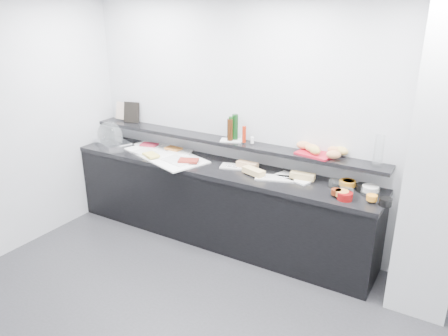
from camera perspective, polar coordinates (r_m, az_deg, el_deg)
The scene contains 54 objects.
back_wall at distance 4.61m, azimuth 8.37°, elevation 5.13°, with size 5.00×0.02×2.70m, color silver.
column at distance 3.96m, azimuth 26.63°, elevation 0.52°, with size 0.50×0.50×2.70m, color silver.
buffet_cabinet at distance 4.98m, azimuth -1.00°, elevation -4.80°, with size 3.60×0.60×0.85m, color black.
counter_top at distance 4.81m, azimuth -1.03°, elevation 0.05°, with size 3.62×0.62×0.05m, color black.
wall_shelf at distance 4.87m, azimuth 0.04°, elevation 3.48°, with size 3.60×0.25×0.04m, color black.
cloche_base at distance 5.70m, azimuth -14.34°, elevation 3.21°, with size 0.46×0.31×0.04m, color silver.
cloche_dome at distance 5.66m, azimuth -14.65°, elevation 4.18°, with size 0.41×0.27×0.34m, color white.
linen_runner at distance 5.15m, azimuth -7.65°, elevation 1.67°, with size 1.08×0.51×0.01m, color white.
platter_meat_a at distance 5.51m, azimuth -9.85°, elevation 2.99°, with size 0.31×0.21×0.01m, color white.
food_meat_a at distance 5.46m, azimuth -9.74°, elevation 3.03°, with size 0.20×0.13×0.02m, color maroon.
platter_salmon at distance 5.21m, azimuth -5.80°, elevation 2.13°, with size 0.28×0.19×0.01m, color white.
food_salmon at distance 5.27m, azimuth -6.61°, elevation 2.55°, with size 0.19×0.12×0.02m, color #C56E28.
platter_cheese at distance 5.23m, azimuth -10.21°, elevation 2.00°, with size 0.29×0.19×0.01m, color white.
food_cheese at distance 5.08m, azimuth -9.50°, elevation 1.69°, with size 0.20×0.13×0.02m, color #EBD25B.
platter_meat_b at distance 4.91m, azimuth -6.07°, elevation 0.97°, with size 0.34×0.23×0.01m, color white.
food_meat_b at distance 4.85m, azimuth -4.67°, elevation 0.98°, with size 0.22×0.14×0.02m, color maroon.
sandwich_plate_left at distance 4.74m, azimuth 1.99°, elevation 0.14°, with size 0.40×0.17×0.01m, color silver.
sandwich_food_left at distance 4.70m, azimuth 3.07°, elevation 0.44°, with size 0.23×0.09×0.06m, color #DFA975.
tongs_left at distance 4.71m, azimuth 1.19°, elevation 0.16°, with size 0.01×0.01×0.16m, color silver.
sandwich_plate_mid at distance 4.46m, azimuth 6.63°, elevation -1.31°, with size 0.39×0.17×0.01m, color silver.
sandwich_food_mid at distance 4.52m, azimuth 3.87°, elevation -0.44°, with size 0.25×0.10×0.06m, color #D9B671.
tongs_mid at distance 4.47m, azimuth 4.57°, elevation -1.05°, with size 0.01×0.01×0.16m, color #B3B6BA.
sandwich_plate_right at distance 4.49m, azimuth 9.08°, elevation -1.28°, with size 0.39×0.17×0.01m, color white.
sandwich_food_right at distance 4.46m, azimuth 10.22°, elevation -1.03°, with size 0.25×0.10×0.06m, color tan.
tongs_right at distance 4.46m, azimuth 8.29°, elevation -1.26°, with size 0.01×0.01×0.16m, color #AFB3B6.
bowl_glass_fruit at distance 4.35m, azimuth 14.58°, elevation -2.08°, with size 0.16×0.16×0.07m, color silver.
fill_glass_fruit at distance 4.37m, azimuth 15.83°, elevation -1.90°, with size 0.16×0.16×0.05m, color orange.
bowl_black_jam at distance 4.34m, azimuth 17.66°, elevation -2.48°, with size 0.12×0.12×0.07m, color black.
fill_black_jam at distance 4.38m, azimuth 15.91°, elevation -1.91°, with size 0.11×0.11×0.05m, color #510E0B.
bowl_glass_cream at distance 4.28m, azimuth 18.52°, elevation -2.89°, with size 0.17×0.17×0.07m, color silver.
fill_glass_cream at distance 4.31m, azimuth 18.56°, elevation -2.56°, with size 0.15×0.15×0.05m, color white.
bowl_red_jam at distance 4.11m, azimuth 15.51°, elevation -3.55°, with size 0.14×0.14×0.07m, color maroon.
fill_red_jam at distance 4.14m, azimuth 14.45°, elevation -3.04°, with size 0.09×0.09×0.05m, color #551E0C.
bowl_glass_salmon at distance 4.18m, azimuth 15.66°, elevation -3.16°, with size 0.14×0.14×0.07m, color silver.
fill_glass_salmon at distance 4.13m, azimuth 15.15°, elevation -3.21°, with size 0.12×0.12×0.05m, color orange.
bowl_black_fruit at distance 4.10m, azimuth 20.35°, elevation -4.18°, with size 0.11×0.11×0.07m, color black.
fill_black_fruit at distance 4.12m, azimuth 18.76°, elevation -3.68°, with size 0.10×0.10×0.05m, color orange.
framed_print at distance 5.69m, azimuth -12.00°, elevation 7.13°, with size 0.20×0.02×0.26m, color black.
print_art at distance 5.80m, azimuth -13.24°, elevation 7.29°, with size 0.19×0.00×0.22m, color #C8A290.
condiment_tray at distance 4.82m, azimuth 0.96°, elevation 3.63°, with size 0.23×0.14×0.01m, color white.
bottle_green_a at distance 4.79m, azimuth 0.92°, elevation 5.20°, with size 0.05×0.05×0.26m, color #103C11.
bottle_brown at distance 4.77m, azimuth 0.78°, elevation 5.02°, with size 0.06×0.06×0.24m, color #361A09.
bottle_green_b at distance 4.81m, azimuth 1.45°, elevation 5.40°, with size 0.07×0.07×0.28m, color #0E3412.
bottle_hot at distance 4.71m, azimuth 2.65°, elevation 4.41°, with size 0.04×0.04×0.18m, color #A9210C.
shaker_salt at distance 4.74m, azimuth 2.44°, elevation 3.85°, with size 0.03×0.03×0.07m, color white.
shaker_pepper at distance 4.70m, azimuth 3.71°, elevation 3.65°, with size 0.04×0.04×0.07m, color white.
bread_tray at distance 4.46m, azimuth 11.86°, elevation 1.81°, with size 0.36×0.25×0.02m, color #AA1225.
bread_roll_nw at distance 4.54m, azimuth 10.36°, elevation 2.95°, with size 0.15×0.10×0.08m, color #D58751.
bread_roll_n at distance 4.45m, azimuth 14.14°, elevation 2.26°, with size 0.12×0.08×0.08m, color #D48751.
bread_roll_ne at distance 4.45m, azimuth 15.06°, elevation 2.18°, with size 0.15×0.10×0.08m, color tan.
bread_roll_sw at distance 4.39m, azimuth 11.80°, elevation 2.23°, with size 0.12×0.08×0.08m, color #B89946.
bread_roll_se at distance 4.32m, azimuth 14.12°, elevation 1.71°, with size 0.14×0.09×0.08m, color #CC814E.
bread_roll_midw at distance 4.46m, azimuth 11.46°, elevation 2.55°, with size 0.15×0.10×0.08m, color tan.
carafe at distance 4.25m, azimuth 19.54°, elevation 2.11°, with size 0.09×0.09×0.30m, color silver.
Camera 1 is at (1.68, -2.12, 2.57)m, focal length 35.00 mm.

